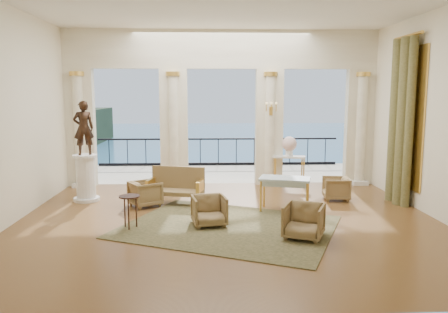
{
  "coord_description": "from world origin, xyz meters",
  "views": [
    {
      "loc": [
        -0.47,
        -8.97,
        2.69
      ],
      "look_at": [
        -0.07,
        0.6,
        1.31
      ],
      "focal_mm": 35.0,
      "sensor_mm": 36.0,
      "label": 1
    }
  ],
  "objects_px": {
    "statue": "(84,128)",
    "settee": "(177,186)",
    "armchair_a": "(209,209)",
    "armchair_b": "(304,219)",
    "armchair_d": "(145,192)",
    "game_table": "(285,181)",
    "armchair_c": "(336,187)",
    "pedestal": "(86,179)",
    "side_table": "(130,200)",
    "console_table": "(289,161)"
  },
  "relations": [
    {
      "from": "statue",
      "to": "settee",
      "type": "bearing_deg",
      "value": 151.8
    },
    {
      "from": "armchair_a",
      "to": "armchair_b",
      "type": "bearing_deg",
      "value": -36.78
    },
    {
      "from": "armchair_d",
      "to": "statue",
      "type": "height_order",
      "value": "statue"
    },
    {
      "from": "game_table",
      "to": "armchair_c",
      "type": "bearing_deg",
      "value": 49.7
    },
    {
      "from": "armchair_c",
      "to": "settee",
      "type": "relative_size",
      "value": 0.45
    },
    {
      "from": "pedestal",
      "to": "statue",
      "type": "xyz_separation_m",
      "value": [
        0.0,
        0.0,
        1.28
      ]
    },
    {
      "from": "settee",
      "to": "side_table",
      "type": "height_order",
      "value": "settee"
    },
    {
      "from": "armchair_a",
      "to": "side_table",
      "type": "distance_m",
      "value": 1.61
    },
    {
      "from": "armchair_c",
      "to": "side_table",
      "type": "height_order",
      "value": "side_table"
    },
    {
      "from": "game_table",
      "to": "pedestal",
      "type": "relative_size",
      "value": 1.07
    },
    {
      "from": "armchair_b",
      "to": "armchair_c",
      "type": "distance_m",
      "value": 3.31
    },
    {
      "from": "console_table",
      "to": "side_table",
      "type": "bearing_deg",
      "value": -121.0
    },
    {
      "from": "pedestal",
      "to": "armchair_a",
      "type": "bearing_deg",
      "value": -35.82
    },
    {
      "from": "armchair_a",
      "to": "armchair_b",
      "type": "height_order",
      "value": "armchair_b"
    },
    {
      "from": "armchair_b",
      "to": "statue",
      "type": "height_order",
      "value": "statue"
    },
    {
      "from": "armchair_b",
      "to": "console_table",
      "type": "distance_m",
      "value": 4.76
    },
    {
      "from": "armchair_d",
      "to": "console_table",
      "type": "relative_size",
      "value": 0.68
    },
    {
      "from": "game_table",
      "to": "statue",
      "type": "height_order",
      "value": "statue"
    },
    {
      "from": "armchair_d",
      "to": "pedestal",
      "type": "distance_m",
      "value": 1.69
    },
    {
      "from": "armchair_d",
      "to": "game_table",
      "type": "bearing_deg",
      "value": -132.19
    },
    {
      "from": "armchair_b",
      "to": "settee",
      "type": "bearing_deg",
      "value": 156.01
    },
    {
      "from": "settee",
      "to": "game_table",
      "type": "bearing_deg",
      "value": -4.49
    },
    {
      "from": "armchair_c",
      "to": "settee",
      "type": "xyz_separation_m",
      "value": [
        -4.05,
        -0.17,
        0.12
      ]
    },
    {
      "from": "armchair_b",
      "to": "pedestal",
      "type": "bearing_deg",
      "value": 170.83
    },
    {
      "from": "settee",
      "to": "console_table",
      "type": "relative_size",
      "value": 1.45
    },
    {
      "from": "settee",
      "to": "game_table",
      "type": "relative_size",
      "value": 1.14
    },
    {
      "from": "armchair_b",
      "to": "side_table",
      "type": "distance_m",
      "value": 3.43
    },
    {
      "from": "armchair_c",
      "to": "statue",
      "type": "relative_size",
      "value": 0.48
    },
    {
      "from": "armchair_a",
      "to": "armchair_c",
      "type": "bearing_deg",
      "value": 22.24
    },
    {
      "from": "armchair_c",
      "to": "armchair_d",
      "type": "xyz_separation_m",
      "value": [
        -4.78,
        -0.43,
        0.02
      ]
    },
    {
      "from": "armchair_c",
      "to": "settee",
      "type": "bearing_deg",
      "value": -80.72
    },
    {
      "from": "armchair_a",
      "to": "armchair_b",
      "type": "xyz_separation_m",
      "value": [
        1.76,
        -0.88,
        0.02
      ]
    },
    {
      "from": "armchair_b",
      "to": "settee",
      "type": "xyz_separation_m",
      "value": [
        -2.55,
        2.78,
        0.08
      ]
    },
    {
      "from": "armchair_c",
      "to": "console_table",
      "type": "relative_size",
      "value": 0.65
    },
    {
      "from": "game_table",
      "to": "statue",
      "type": "distance_m",
      "value": 5.11
    },
    {
      "from": "armchair_d",
      "to": "statue",
      "type": "xyz_separation_m",
      "value": [
        -1.57,
        0.59,
        1.51
      ]
    },
    {
      "from": "armchair_a",
      "to": "armchair_d",
      "type": "height_order",
      "value": "armchair_a"
    },
    {
      "from": "armchair_a",
      "to": "console_table",
      "type": "bearing_deg",
      "value": 47.97
    },
    {
      "from": "settee",
      "to": "console_table",
      "type": "bearing_deg",
      "value": 44.87
    },
    {
      "from": "pedestal",
      "to": "armchair_d",
      "type": "bearing_deg",
      "value": -20.69
    },
    {
      "from": "armchair_b",
      "to": "armchair_d",
      "type": "relative_size",
      "value": 1.07
    },
    {
      "from": "armchair_d",
      "to": "side_table",
      "type": "relative_size",
      "value": 1.0
    },
    {
      "from": "armchair_b",
      "to": "armchair_c",
      "type": "bearing_deg",
      "value": 86.62
    },
    {
      "from": "armchair_c",
      "to": "game_table",
      "type": "height_order",
      "value": "game_table"
    },
    {
      "from": "armchair_a",
      "to": "game_table",
      "type": "height_order",
      "value": "game_table"
    },
    {
      "from": "armchair_d",
      "to": "side_table",
      "type": "distance_m",
      "value": 1.81
    },
    {
      "from": "console_table",
      "to": "pedestal",
      "type": "bearing_deg",
      "value": -149.83
    },
    {
      "from": "pedestal",
      "to": "side_table",
      "type": "relative_size",
      "value": 1.74
    },
    {
      "from": "armchair_c",
      "to": "armchair_d",
      "type": "distance_m",
      "value": 4.8
    },
    {
      "from": "armchair_a",
      "to": "armchair_d",
      "type": "relative_size",
      "value": 1.02
    }
  ]
}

